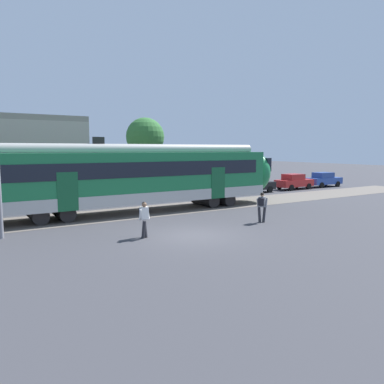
{
  "coord_description": "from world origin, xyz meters",
  "views": [
    {
      "loc": [
        -9.12,
        -14.51,
        4.03
      ],
      "look_at": [
        2.01,
        3.29,
        1.6
      ],
      "focal_mm": 35.0,
      "sensor_mm": 36.0,
      "label": 1
    }
  ],
  "objects_px": {
    "parked_car_black": "(254,184)",
    "parked_car_blue": "(324,179)",
    "pedestrian_white": "(144,216)",
    "parked_car_red": "(294,182)",
    "pedestrian_grey": "(262,205)"
  },
  "relations": [
    {
      "from": "parked_car_black",
      "to": "parked_car_blue",
      "type": "height_order",
      "value": "same"
    },
    {
      "from": "parked_car_black",
      "to": "parked_car_blue",
      "type": "distance_m",
      "value": 9.93
    },
    {
      "from": "pedestrian_white",
      "to": "parked_car_red",
      "type": "xyz_separation_m",
      "value": [
        21.36,
        10.83,
        -0.21
      ]
    },
    {
      "from": "pedestrian_white",
      "to": "parked_car_red",
      "type": "relative_size",
      "value": 0.41
    },
    {
      "from": "parked_car_red",
      "to": "parked_car_blue",
      "type": "height_order",
      "value": "same"
    },
    {
      "from": "pedestrian_white",
      "to": "pedestrian_grey",
      "type": "bearing_deg",
      "value": -1.32
    },
    {
      "from": "parked_car_red",
      "to": "pedestrian_white",
      "type": "bearing_deg",
      "value": -153.11
    },
    {
      "from": "pedestrian_white",
      "to": "parked_car_blue",
      "type": "xyz_separation_m",
      "value": [
        25.98,
        10.94,
        -0.21
      ]
    },
    {
      "from": "pedestrian_white",
      "to": "pedestrian_grey",
      "type": "xyz_separation_m",
      "value": [
        6.98,
        -0.16,
        0.0
      ]
    },
    {
      "from": "pedestrian_grey",
      "to": "parked_car_blue",
      "type": "xyz_separation_m",
      "value": [
        19.0,
        11.1,
        -0.21
      ]
    },
    {
      "from": "parked_car_red",
      "to": "parked_car_black",
      "type": "bearing_deg",
      "value": -179.7
    },
    {
      "from": "pedestrian_white",
      "to": "parked_car_red",
      "type": "height_order",
      "value": "pedestrian_white"
    },
    {
      "from": "parked_car_black",
      "to": "parked_car_red",
      "type": "relative_size",
      "value": 1.0
    },
    {
      "from": "pedestrian_grey",
      "to": "parked_car_blue",
      "type": "distance_m",
      "value": 22.01
    },
    {
      "from": "pedestrian_white",
      "to": "parked_car_blue",
      "type": "distance_m",
      "value": 28.19
    }
  ]
}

